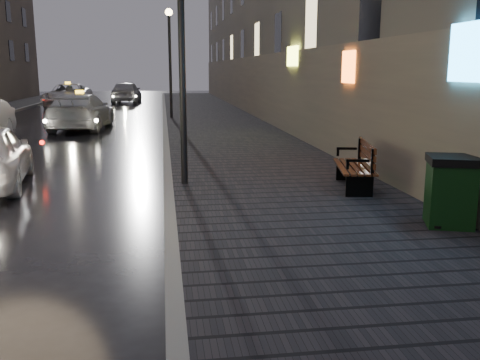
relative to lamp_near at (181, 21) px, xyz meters
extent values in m
plane|color=black|center=(-1.85, -6.00, -3.49)|extent=(120.00, 120.00, 0.00)
cube|color=black|center=(2.05, 15.00, -3.41)|extent=(4.60, 58.00, 0.15)
cube|color=slate|center=(-0.35, 15.00, -3.41)|extent=(0.20, 58.00, 0.15)
cylinder|color=black|center=(0.00, 0.00, -0.84)|extent=(0.14, 0.14, 5.00)
cylinder|color=black|center=(0.00, 16.00, -0.84)|extent=(0.14, 0.14, 5.00)
sphere|color=#FFD88C|center=(0.00, 16.00, 1.76)|extent=(0.36, 0.36, 0.36)
cube|color=black|center=(3.25, -1.70, -3.13)|extent=(0.52, 0.17, 0.41)
cube|color=black|center=(3.47, -1.75, -2.77)|extent=(0.07, 0.07, 0.72)
cube|color=black|center=(3.20, -1.69, -2.63)|extent=(0.44, 0.14, 0.05)
cube|color=black|center=(3.56, -0.18, -3.13)|extent=(0.52, 0.17, 0.41)
cube|color=black|center=(3.79, -0.23, -2.77)|extent=(0.07, 0.07, 0.72)
cube|color=black|center=(3.51, -0.17, -2.63)|extent=(0.44, 0.14, 0.05)
cube|color=#4A1E0F|center=(3.41, -0.94, -2.89)|extent=(1.00, 1.95, 0.04)
cube|color=#4A1E0F|center=(3.65, -0.99, -2.59)|extent=(0.41, 1.83, 0.41)
cube|color=black|center=(3.95, -3.72, -2.85)|extent=(0.84, 0.84, 0.97)
cube|color=black|center=(3.95, -3.72, -2.31)|extent=(0.91, 0.91, 0.12)
imported|color=silver|center=(-3.90, 12.48, -2.72)|extent=(2.53, 5.42, 1.53)
imported|color=silver|center=(-6.74, 26.73, -2.70)|extent=(2.68, 5.69, 1.57)
imported|color=#A4A5AC|center=(-3.15, 31.00, -2.66)|extent=(2.25, 4.95, 1.65)
camera|label=1|loc=(-0.41, -11.22, -0.94)|focal=40.00mm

